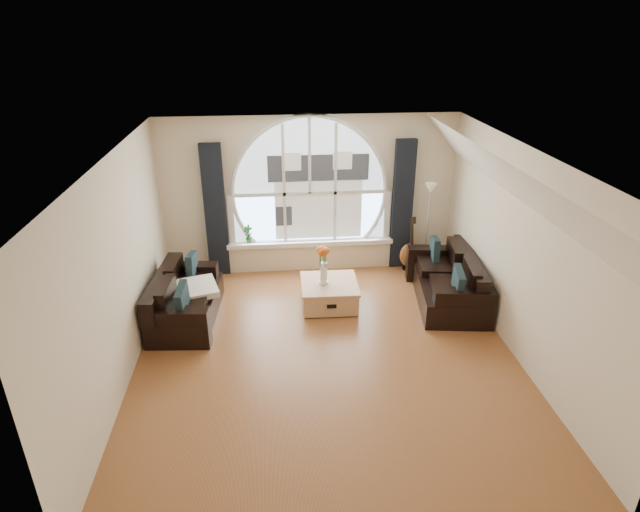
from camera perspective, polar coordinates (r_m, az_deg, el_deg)
The scene contains 21 objects.
ground at distance 7.13m, azimuth 0.71°, elevation -10.74°, with size 5.00×5.50×0.01m, color brown.
ceiling at distance 5.98m, azimuth 0.85°, elevation 10.82°, with size 5.00×5.50×0.01m, color silver.
wall_back at distance 8.99m, azimuth -1.14°, elevation 6.67°, with size 5.00×0.01×2.70m, color beige.
wall_front at distance 4.16m, azimuth 5.08°, elevation -17.47°, with size 5.00×0.01×2.70m, color beige.
wall_left at distance 6.67m, azimuth -21.11°, elevation -1.75°, with size 0.01×5.50×2.70m, color beige.
wall_right at distance 7.14m, azimuth 21.14°, elevation -0.02°, with size 0.01×5.50×2.70m, color beige.
attic_slope at distance 6.68m, azimuth 20.12°, elevation 7.69°, with size 0.92×5.50×0.72m, color silver.
arched_window at distance 8.88m, azimuth -1.14°, elevation 8.30°, with size 2.60×0.06×2.15m, color silver.
window_sill at distance 9.19m, azimuth -1.05°, elevation 1.49°, with size 2.90×0.22×0.08m, color white.
window_frame at distance 8.85m, azimuth -1.13°, elevation 8.24°, with size 2.76×0.08×2.15m, color white.
neighbor_house at distance 8.91m, azimuth -0.16°, elevation 7.53°, with size 1.70×0.02×1.50m, color silver.
curtain_left at distance 8.97m, azimuth -11.35°, elevation 4.78°, with size 0.35×0.12×2.30m, color black.
curtain_right at distance 9.19m, azimuth 8.96°, elevation 5.47°, with size 0.35×0.12×2.30m, color black.
sofa_left at distance 7.95m, azimuth -14.45°, elevation -4.16°, with size 0.83×1.65×0.73m, color black.
sofa_right at distance 8.41m, azimuth 13.71°, elevation -2.43°, with size 0.87×1.75×0.78m, color black.
coffee_chest at distance 8.16m, azimuth 1.01°, elevation -4.01°, with size 0.87×0.87×0.42m, color tan.
throw_blanket at distance 7.89m, azimuth -13.24°, elevation -3.45°, with size 0.55×0.55×0.10m, color silver.
vase_flowers at distance 7.90m, azimuth 0.40°, elevation -0.46°, with size 0.24×0.24×0.70m, color white.
floor_lamp at distance 9.22m, azimuth 11.62°, elevation 2.98°, with size 0.24×0.24×1.60m, color #B2B2B2.
guitar at distance 9.24m, azimuth 9.84°, elevation 1.37°, with size 0.36×0.24×1.06m, color brown.
potted_plant at distance 9.10m, azimuth -7.87°, elevation 2.38°, with size 0.17×0.12×0.32m, color #1E6023.
Camera 1 is at (-0.65, -5.77, 4.14)m, focal length 29.34 mm.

